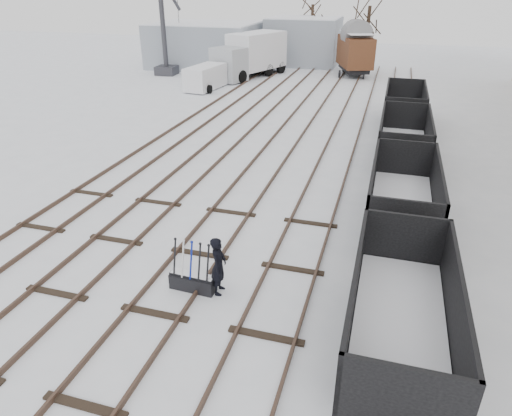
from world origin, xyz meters
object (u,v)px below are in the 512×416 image
Objects in this scene: worker at (219,266)px; crane at (166,48)px; panel_van at (205,77)px; ground_frame at (193,281)px; lorry at (251,55)px; freight_wagon_a at (399,324)px; box_van_wagon at (355,51)px.

worker is 0.20× the size of crane.
panel_van is (-10.25, 24.33, 0.09)m from worker.
ground_frame is 0.18× the size of lorry.
crane is at bearing 124.29° from freight_wagon_a.
crane is (-20.77, 30.45, 1.43)m from freight_wagon_a.
lorry is (-7.62, 30.43, 1.61)m from ground_frame.
ground_frame is at bearing -66.09° from crane.
box_van_wagon is 14.17m from panel_van.
worker is 0.32× the size of box_van_wagon.
panel_van is 7.81m from crane.
box_van_wagon is 0.62× the size of crane.
freight_wagon_a is (4.72, -1.07, 0.02)m from worker.
ground_frame is 0.95m from worker.
crane reaches higher than lorry.
freight_wagon_a is 29.49m from panel_van.
crane is at bearing 22.68° from worker.
ground_frame is at bearing 91.63° from worker.
box_van_wagon is (1.09, 33.76, 1.86)m from ground_frame.
panel_van is at bearing 16.88° from worker.
lorry is (-8.71, -3.33, -0.25)m from box_van_wagon.
panel_van is (-10.59, -9.33, -1.20)m from box_van_wagon.
box_van_wagon is 16.94m from crane.
panel_van is (-1.88, -6.00, -0.95)m from lorry.
worker is 0.40× the size of panel_van.
worker is at bearing 10.78° from ground_frame.
lorry is 0.97× the size of crane.
lorry is 1.97× the size of panel_van.
freight_wagon_a is 1.30× the size of panel_van.
crane reaches higher than freight_wagon_a.
worker is 4.84m from freight_wagon_a.
lorry reaches higher than freight_wagon_a.
crane is at bearing -151.75° from lorry.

